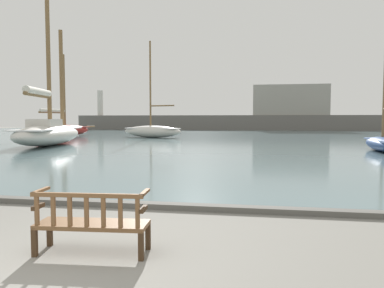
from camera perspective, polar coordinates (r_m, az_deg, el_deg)
The scene contains 9 objects.
ground_plane at distance 5.05m, azimuth -22.21°, elevation -19.05°, with size 160.00×160.00×0.00m, color gray.
harbor_water at distance 48.03m, azimuth 6.85°, elevation 1.50°, with size 100.00×80.00×0.08m, color slate.
quay_edge_kerb at distance 8.39m, azimuth -7.95°, elevation -9.18°, with size 40.00×0.30×0.12m, color #5B5954.
park_bench at distance 5.66m, azimuth -15.05°, elevation -11.36°, with size 1.63×0.64×0.92m.
sailboat_centre_channel at distance 38.38m, azimuth -6.11°, elevation 2.06°, with size 7.08×3.98×9.73m.
sailboat_far_port at distance 28.70m, azimuth -20.99°, elevation 1.89°, with size 4.96×10.64×12.07m.
sailboat_far_starboard at distance 24.41m, azimuth 27.12°, elevation 0.25°, with size 1.75×5.80×8.40m.
sailboat_mid_starboard at distance 43.07m, azimuth -18.97°, elevation 2.13°, with size 4.05×8.82×8.86m.
far_breakwater at distance 64.22m, azimuth 9.21°, elevation 4.07°, with size 58.45×2.40×7.65m.
Camera 1 is at (2.52, -3.93, 1.94)m, focal length 35.00 mm.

